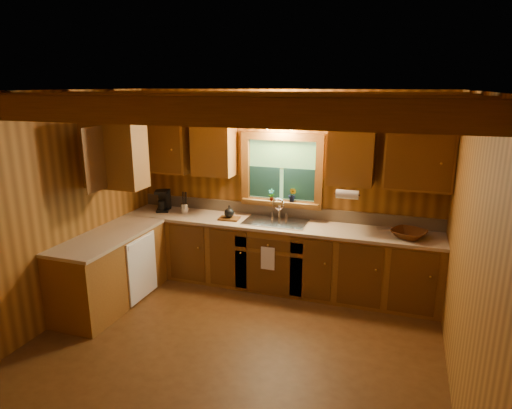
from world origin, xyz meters
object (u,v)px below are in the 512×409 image
(sink, at_px, (276,226))
(cutting_board, at_px, (229,219))
(wicker_basket, at_px, (409,234))
(coffee_maker, at_px, (163,200))

(sink, distance_m, cutting_board, 0.64)
(sink, xyz_separation_m, wicker_basket, (1.66, -0.08, 0.09))
(coffee_maker, height_order, wicker_basket, coffee_maker)
(sink, bearing_deg, coffee_maker, 178.93)
(coffee_maker, distance_m, cutting_board, 1.07)
(cutting_board, relative_size, wicker_basket, 0.69)
(sink, bearing_deg, wicker_basket, -2.82)
(coffee_maker, bearing_deg, cutting_board, -28.41)
(coffee_maker, distance_m, wicker_basket, 3.36)
(cutting_board, bearing_deg, coffee_maker, 169.42)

